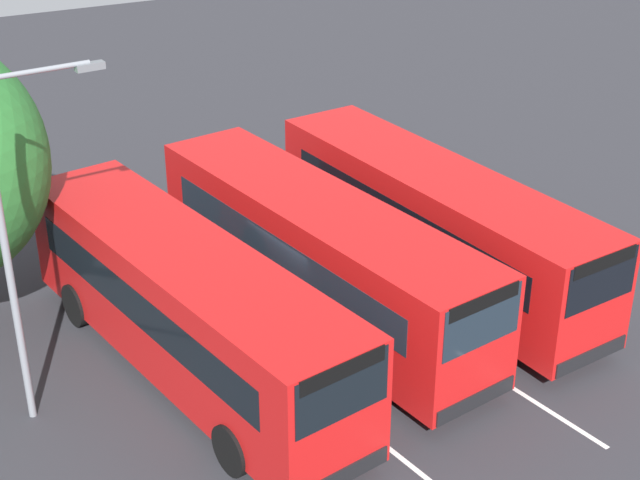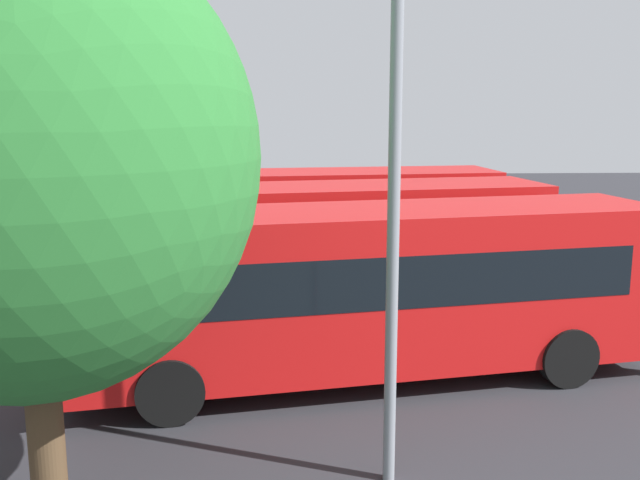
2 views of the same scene
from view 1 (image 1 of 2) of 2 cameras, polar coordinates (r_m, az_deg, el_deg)
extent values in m
plane|color=#2B2B30|center=(24.00, -0.31, -4.73)|extent=(70.73, 70.73, 0.00)
cube|color=red|center=(21.36, -7.94, -3.80)|extent=(11.13, 4.28, 2.78)
cube|color=black|center=(17.19, 1.26, -8.96)|extent=(0.49, 2.09, 1.17)
cube|color=black|center=(21.71, -5.35, -2.10)|extent=(9.01, 1.70, 0.89)
cube|color=black|center=(20.74, -10.77, -3.99)|extent=(9.01, 1.70, 0.89)
cube|color=black|center=(16.91, 1.32, -7.72)|extent=(0.44, 1.90, 0.32)
cube|color=black|center=(18.36, 1.26, -13.86)|extent=(0.49, 2.18, 0.36)
cylinder|color=black|center=(20.13, 0.26, -9.83)|extent=(1.12, 0.47, 1.09)
cylinder|color=black|center=(19.11, -5.23, -12.29)|extent=(1.12, 0.47, 1.09)
cylinder|color=black|center=(25.11, -9.60, -2.18)|extent=(1.12, 0.47, 1.09)
cylinder|color=black|center=(24.30, -14.28, -3.74)|extent=(1.12, 0.47, 1.09)
cube|color=red|center=(23.28, -0.04, -0.78)|extent=(11.12, 4.06, 2.78)
cube|color=#19232D|center=(19.41, 9.54, -4.76)|extent=(0.45, 2.10, 1.17)
cube|color=#19232D|center=(23.77, 2.21, 0.71)|extent=(9.04, 1.50, 0.89)
cube|color=#19232D|center=(22.53, -2.43, -0.85)|extent=(9.04, 1.50, 0.89)
cube|color=black|center=(19.17, 9.68, -3.60)|extent=(0.40, 1.91, 0.32)
cube|color=black|center=(20.45, 9.19, -9.37)|extent=(0.44, 2.19, 0.36)
cylinder|color=black|center=(22.27, 7.71, -6.10)|extent=(1.12, 0.45, 1.09)
cylinder|color=black|center=(20.98, 3.17, -8.17)|extent=(1.12, 0.45, 1.09)
cylinder|color=black|center=(26.96, -2.52, 0.33)|extent=(1.12, 0.45, 1.09)
cylinder|color=black|center=(25.90, -6.67, -1.01)|extent=(1.12, 0.45, 1.09)
cube|color=red|center=(25.07, 6.90, 1.13)|extent=(11.08, 3.55, 2.78)
cube|color=black|center=(21.43, 16.33, -2.31)|extent=(0.35, 2.11, 1.17)
cube|color=black|center=(25.65, 8.93, 2.43)|extent=(9.10, 1.07, 0.89)
cube|color=black|center=(24.25, 4.83, 1.18)|extent=(9.10, 1.07, 0.89)
cube|color=black|center=(21.21, 16.53, -1.24)|extent=(0.31, 1.91, 0.32)
cube|color=black|center=(22.38, 15.76, -6.63)|extent=(0.34, 2.20, 0.36)
cylinder|color=black|center=(24.21, 14.12, -3.83)|extent=(1.11, 0.40, 1.09)
cylinder|color=black|center=(22.76, 10.19, -5.53)|extent=(1.11, 0.40, 1.09)
cylinder|color=black|center=(28.67, 4.03, 1.98)|extent=(1.11, 0.40, 1.09)
cylinder|color=black|center=(27.46, 0.26, 0.88)|extent=(1.11, 0.40, 1.09)
cylinder|color=gray|center=(19.73, -18.09, -1.16)|extent=(0.16, 0.16, 7.49)
cylinder|color=gray|center=(18.64, -16.58, 9.60)|extent=(0.29, 2.10, 0.10)
cube|color=slate|center=(18.97, -13.52, 10.00)|extent=(0.25, 0.58, 0.14)
cube|color=silver|center=(23.35, -4.27, -5.79)|extent=(14.43, 2.47, 0.01)
cube|color=silver|center=(24.76, 3.41, -3.70)|extent=(14.43, 2.47, 0.01)
camera|label=2|loc=(21.35, -43.23, -1.63)|focal=40.36mm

